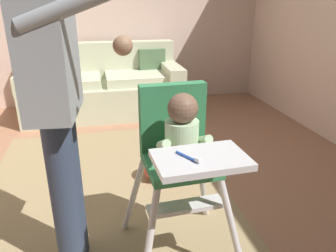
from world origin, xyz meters
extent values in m
cube|color=#9F6E50|center=(0.00, 0.00, -0.05)|extent=(5.87, 6.48, 0.10)
cube|color=beige|center=(0.00, 2.47, 1.30)|extent=(5.07, 0.06, 2.61)
cube|color=#968159|center=(-0.17, -0.12, 0.00)|extent=(1.81, 2.75, 0.01)
cube|color=beige|center=(-0.10, 1.89, 0.20)|extent=(1.90, 0.84, 0.40)
cube|color=beige|center=(-0.10, 2.22, 0.63)|extent=(1.90, 0.22, 0.46)
cube|color=beige|center=(-0.96, 1.89, 0.50)|extent=(0.20, 0.84, 0.20)
cube|color=beige|center=(0.76, 1.89, 0.50)|extent=(0.20, 0.84, 0.20)
cube|color=beige|center=(-0.50, 1.84, 0.46)|extent=(0.74, 0.60, 0.11)
cube|color=beige|center=(0.31, 1.84, 0.46)|extent=(0.74, 0.60, 0.11)
cube|color=#4C6B47|center=(0.55, 2.09, 0.60)|extent=(0.35, 0.12, 0.34)
cylinder|color=silver|center=(0.01, -0.92, 0.27)|extent=(0.16, 0.17, 0.56)
cylinder|color=silver|center=(0.45, -0.90, 0.27)|extent=(0.17, 0.16, 0.56)
cylinder|color=silver|center=(-0.01, -0.48, 0.27)|extent=(0.17, 0.16, 0.56)
cylinder|color=silver|center=(0.43, -0.46, 0.27)|extent=(0.16, 0.17, 0.56)
cube|color=#327D4C|center=(0.22, -0.69, 0.57)|extent=(0.38, 0.38, 0.05)
cube|color=#327D4C|center=(0.21, -0.54, 0.78)|extent=(0.36, 0.09, 0.37)
cube|color=silver|center=(0.23, -0.98, 0.74)|extent=(0.41, 0.28, 0.03)
cube|color=silver|center=(0.22, -0.80, 0.38)|extent=(0.40, 0.12, 0.02)
cylinder|color=#BBDEAC|center=(0.22, -0.71, 0.71)|extent=(0.18, 0.18, 0.22)
sphere|color=brown|center=(0.22, -0.72, 0.89)|extent=(0.15, 0.15, 0.15)
cylinder|color=#BBDEAC|center=(0.12, -0.75, 0.72)|extent=(0.05, 0.15, 0.10)
cylinder|color=#BBDEAC|center=(0.33, -0.74, 0.72)|extent=(0.05, 0.15, 0.10)
cylinder|color=blue|center=(0.17, -0.98, 0.76)|extent=(0.07, 0.12, 0.01)
cube|color=white|center=(0.20, -1.03, 0.77)|extent=(0.02, 0.03, 0.02)
cylinder|color=#2F3C53|center=(-0.38, -0.69, 0.44)|extent=(0.14, 0.14, 0.87)
cylinder|color=#2F3C53|center=(-0.36, -0.57, 0.44)|extent=(0.14, 0.14, 0.87)
cube|color=#8F969A|center=(-0.37, -0.63, 1.19)|extent=(0.24, 0.42, 0.63)
cylinder|color=#8F969A|center=(-0.22, -0.83, 1.37)|extent=(0.48, 0.12, 0.23)
sphere|color=#997051|center=(-0.06, -0.84, 1.21)|extent=(0.08, 0.08, 0.08)
cylinder|color=#8F969A|center=(-0.35, -0.39, 1.19)|extent=(0.07, 0.07, 0.57)
sphere|color=#D13D33|center=(0.25, 0.14, 0.12)|extent=(0.24, 0.24, 0.24)
camera|label=1|loc=(-0.17, -2.16, 1.38)|focal=34.94mm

